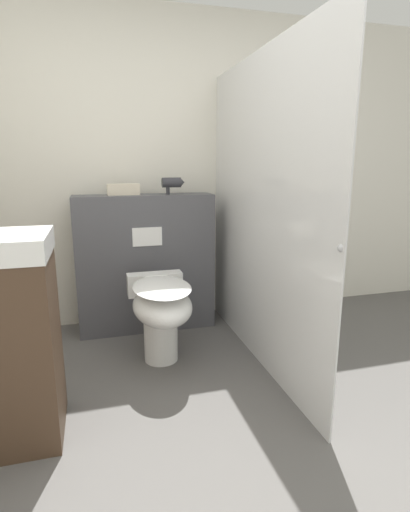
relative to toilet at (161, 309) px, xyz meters
name	(u,v)px	position (x,y,z in m)	size (l,w,h in m)	color
ground_plane	(255,473)	(0.22, -1.09, -0.38)	(12.00, 12.00, 0.00)	#565451
wall_back	(167,171)	(0.22, 0.88, 0.87)	(8.00, 0.06, 2.50)	silver
partition_panel	(146,263)	(-0.01, 0.63, 0.16)	(1.06, 0.27, 1.08)	#4C4C51
shower_glass	(259,214)	(0.64, -0.08, 0.61)	(0.04, 1.86, 1.98)	silver
toilet	(161,309)	(0.00, 0.00, 0.00)	(0.38, 0.64, 0.56)	white
hair_drier	(173,183)	(0.21, 0.60, 0.79)	(0.17, 0.07, 0.13)	#2D2D33
folded_towel	(123,189)	(-0.16, 0.65, 0.74)	(0.24, 0.12, 0.08)	beige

